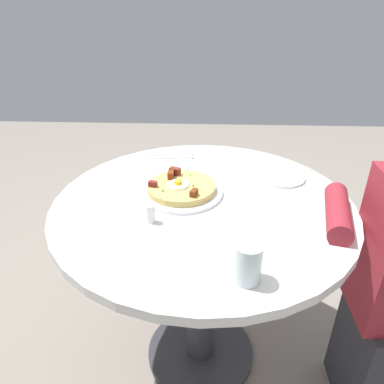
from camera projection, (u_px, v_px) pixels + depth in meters
ground_plane at (200, 353)px, 1.57m from camera, size 6.00×6.00×0.00m
dining_table at (202, 245)px, 1.29m from camera, size 0.98×0.98×0.75m
pizza_plate at (181, 192)px, 1.24m from camera, size 0.28×0.28×0.01m
breakfast_pizza at (181, 187)px, 1.24m from camera, size 0.23×0.23×0.05m
bread_plate at (281, 177)px, 1.35m from camera, size 0.17×0.17×0.01m
napkin at (171, 157)px, 1.51m from camera, size 0.19×0.16×0.00m
fork at (171, 158)px, 1.49m from camera, size 0.18×0.04×0.00m
knife at (171, 154)px, 1.52m from camera, size 0.18×0.04×0.00m
water_glass at (248, 263)px, 0.85m from camera, size 0.07×0.07×0.10m
salt_shaker at (151, 214)px, 1.08m from camera, size 0.03×0.03×0.06m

